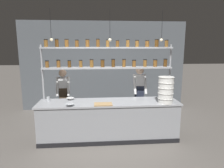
% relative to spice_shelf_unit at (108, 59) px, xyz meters
% --- Properties ---
extents(ground_plane, '(40.00, 40.00, 0.00)m').
position_rel_spice_shelf_unit_xyz_m(ground_plane, '(-0.01, -0.33, -1.89)').
color(ground_plane, '#5B5651').
extents(back_wall, '(5.69, 0.12, 3.04)m').
position_rel_spice_shelf_unit_xyz_m(back_wall, '(-0.01, 2.13, -0.37)').
color(back_wall, '#4C5156').
rests_on(back_wall, ground_plane).
extents(prep_counter, '(3.29, 0.76, 0.92)m').
position_rel_spice_shelf_unit_xyz_m(prep_counter, '(-0.01, -0.33, -1.44)').
color(prep_counter, gray).
rests_on(prep_counter, ground_plane).
extents(spice_shelf_unit, '(3.17, 0.28, 2.37)m').
position_rel_spice_shelf_unit_xyz_m(spice_shelf_unit, '(0.00, 0.00, 0.00)').
color(spice_shelf_unit, '#999BA0').
rests_on(spice_shelf_unit, ground_plane).
extents(chef_left, '(0.36, 0.29, 1.60)m').
position_rel_spice_shelf_unit_xyz_m(chef_left, '(-1.18, 0.50, -0.98)').
color(chef_left, black).
rests_on(chef_left, ground_plane).
extents(chef_center, '(0.37, 0.30, 1.67)m').
position_rel_spice_shelf_unit_xyz_m(chef_center, '(0.87, 0.38, -0.93)').
color(chef_center, black).
rests_on(chef_center, ground_plane).
extents(container_stack, '(0.35, 0.35, 0.61)m').
position_rel_spice_shelf_unit_xyz_m(container_stack, '(1.27, -0.55, -0.67)').
color(container_stack, white).
rests_on(container_stack, prep_counter).
extents(cutting_board, '(0.40, 0.26, 0.02)m').
position_rel_spice_shelf_unit_xyz_m(cutting_board, '(-0.15, -0.58, -0.96)').
color(cutting_board, '#A88456').
rests_on(cutting_board, prep_counter).
extents(prep_bowl_near_left, '(0.19, 0.19, 0.05)m').
position_rel_spice_shelf_unit_xyz_m(prep_bowl_near_left, '(-0.93, -0.10, -0.95)').
color(prep_bowl_near_left, white).
rests_on(prep_bowl_near_left, prep_counter).
extents(prep_bowl_center_front, '(0.19, 0.19, 0.05)m').
position_rel_spice_shelf_unit_xyz_m(prep_bowl_center_front, '(-0.88, -0.62, -0.95)').
color(prep_bowl_center_front, '#B2B7BC').
rests_on(prep_bowl_center_front, prep_counter).
extents(serving_cup_front, '(0.07, 0.07, 0.10)m').
position_rel_spice_shelf_unit_xyz_m(serving_cup_front, '(-1.44, -0.15, -0.93)').
color(serving_cup_front, '#B2B7BC').
rests_on(serving_cup_front, prep_counter).
extents(pendant_light_row, '(2.51, 0.07, 0.69)m').
position_rel_spice_shelf_unit_xyz_m(pendant_light_row, '(-0.01, -0.33, 0.48)').
color(pendant_light_row, black).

